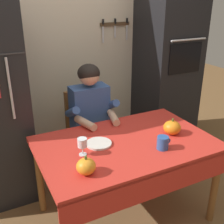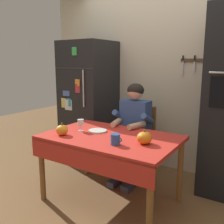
{
  "view_description": "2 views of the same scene",
  "coord_description": "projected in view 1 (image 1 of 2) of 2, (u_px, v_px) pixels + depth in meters",
  "views": [
    {
      "loc": [
        -1.0,
        -1.62,
        1.84
      ],
      "look_at": [
        -0.08,
        0.2,
        0.98
      ],
      "focal_mm": 45.17,
      "sensor_mm": 36.0,
      "label": 1
    },
    {
      "loc": [
        1.41,
        -2.05,
        1.51
      ],
      "look_at": [
        -0.08,
        0.25,
        0.96
      ],
      "focal_mm": 40.71,
      "sensor_mm": 36.0,
      "label": 2
    }
  ],
  "objects": [
    {
      "name": "ground_plane",
      "position": [
        130.0,
        221.0,
        2.46
      ],
      "size": [
        10.0,
        10.0,
        0.0
      ],
      "primitive_type": "plane",
      "color": "brown",
      "rests_on": "ground"
    },
    {
      "name": "pumpkin_medium",
      "position": [
        86.0,
        166.0,
        1.84
      ],
      "size": [
        0.13,
        0.13,
        0.13
      ],
      "color": "orange",
      "rests_on": "dining_table"
    },
    {
      "name": "wine_glass",
      "position": [
        82.0,
        143.0,
        2.04
      ],
      "size": [
        0.07,
        0.07,
        0.13
      ],
      "color": "white",
      "rests_on": "dining_table"
    },
    {
      "name": "wall_oven",
      "position": [
        167.0,
        66.0,
        3.31
      ],
      "size": [
        0.6,
        0.64,
        2.1
      ],
      "color": "black",
      "rests_on": "ground"
    },
    {
      "name": "pumpkin_large",
      "position": [
        172.0,
        128.0,
        2.37
      ],
      "size": [
        0.15,
        0.15,
        0.14
      ],
      "color": "orange",
      "rests_on": "dining_table"
    },
    {
      "name": "serving_tray",
      "position": [
        99.0,
        144.0,
        2.22
      ],
      "size": [
        0.2,
        0.2,
        0.02
      ],
      "primitive_type": "cylinder",
      "color": "silver",
      "rests_on": "dining_table"
    },
    {
      "name": "back_wall_assembly",
      "position": [
        75.0,
        47.0,
        3.09
      ],
      "size": [
        3.7,
        0.13,
        2.6
      ],
      "color": "beige",
      "rests_on": "ground"
    },
    {
      "name": "dining_table",
      "position": [
        127.0,
        152.0,
        2.27
      ],
      "size": [
        1.4,
        0.9,
        0.74
      ],
      "color": "brown",
      "rests_on": "ground"
    },
    {
      "name": "coffee_mug",
      "position": [
        163.0,
        143.0,
        2.14
      ],
      "size": [
        0.12,
        0.09,
        0.1
      ],
      "color": "#2D569E",
      "rests_on": "dining_table"
    },
    {
      "name": "seated_person",
      "position": [
        92.0,
        117.0,
        2.72
      ],
      "size": [
        0.47,
        0.55,
        1.25
      ],
      "color": "#38384C",
      "rests_on": "ground"
    },
    {
      "name": "chair_behind_person",
      "position": [
        86.0,
        130.0,
        2.96
      ],
      "size": [
        0.4,
        0.4,
        0.93
      ],
      "color": "brown",
      "rests_on": "ground"
    }
  ]
}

